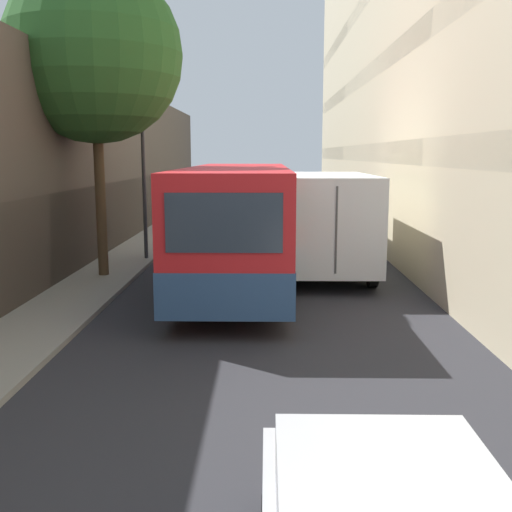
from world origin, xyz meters
The scene contains 7 objects.
ground_plane centered at (0.00, 15.00, 0.00)m, with size 150.00×150.00×0.00m, color #2B2B30.
sidewalk_left centered at (-4.45, 15.00, 0.06)m, with size 1.83×60.00×0.11m.
bus centered at (-0.62, 17.16, 1.65)m, with size 2.62×10.88×3.12m.
box_truck centered at (1.81, 18.83, 1.56)m, with size 2.47×7.36×2.90m.
panel_van centered at (-1.08, 28.67, 1.15)m, with size 1.85×4.11×2.08m.
street_lamp centered at (-3.78, 20.28, 5.65)m, with size 0.36×0.80×8.22m.
street_tree_left centered at (-4.45, 17.56, 6.07)m, with size 4.70×4.70×8.31m.
Camera 1 is at (0.14, 1.11, 3.46)m, focal length 42.00 mm.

